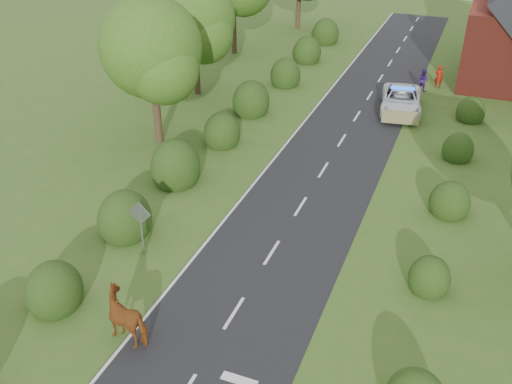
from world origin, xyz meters
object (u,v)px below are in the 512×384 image
at_px(road_sign, 140,220).
at_px(cow, 130,318).
at_px(police_van, 401,100).
at_px(pedestrian_red, 439,77).
at_px(pedestrian_purple, 423,80).

height_order(road_sign, cow, road_sign).
bearing_deg(road_sign, police_van, 69.46).
height_order(road_sign, pedestrian_red, road_sign).
distance_m(cow, pedestrian_purple, 29.41).
height_order(cow, police_van, police_van).
bearing_deg(road_sign, cow, -63.58).
distance_m(cow, police_van, 24.76).
distance_m(road_sign, cow, 4.90).
bearing_deg(road_sign, pedestrian_red, 70.06).
bearing_deg(road_sign, pedestrian_purple, 71.34).
bearing_deg(pedestrian_purple, cow, 107.74).
xyz_separation_m(road_sign, pedestrian_red, (9.24, 25.46, -0.82)).
xyz_separation_m(road_sign, police_van, (7.44, 19.87, -0.89)).
distance_m(road_sign, pedestrian_purple, 25.82).
distance_m(police_van, pedestrian_red, 5.87).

